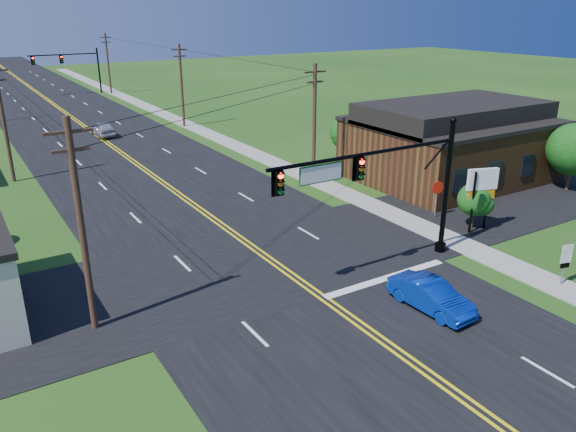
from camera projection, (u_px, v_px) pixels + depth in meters
ground at (430, 380)px, 20.46m from camera, size 260.00×260.00×0.00m
road_main at (92, 133)px, 60.26m from camera, size 16.00×220.00×0.04m
road_cross at (267, 260)px, 30.01m from camera, size 70.00×10.00×0.04m
sidewalk at (220, 139)px, 57.47m from camera, size 2.00×160.00×0.08m
signal_mast_main at (383, 182)px, 27.30m from camera, size 11.30×0.60×7.48m
signal_mast_far at (69, 64)px, 84.75m from camera, size 10.98×0.60×7.48m
brick_building at (450, 148)px, 43.83m from camera, size 14.20×11.20×4.70m
utility_pole_left_a at (81, 224)px, 22.08m from camera, size 1.80×0.28×9.00m
utility_pole_left_b at (4, 121)px, 41.99m from camera, size 1.80×0.28×9.00m
utility_pole_right_a at (314, 123)px, 41.15m from camera, size 1.80×0.28×9.00m
utility_pole_right_b at (182, 84)px, 61.85m from camera, size 1.80×0.28×9.00m
utility_pole_right_c at (108, 62)px, 85.74m from camera, size 1.80×0.28×9.00m
tree_right_front at (574, 149)px, 40.46m from camera, size 3.80×3.80×5.00m
tree_right_back at (347, 133)px, 48.14m from camera, size 3.00×3.00×4.10m
shrub_corner at (474, 200)px, 33.78m from camera, size 2.00×2.00×2.86m
blue_car at (431, 296)px, 24.92m from camera, size 1.70×4.23×1.37m
distant_car at (103, 129)px, 58.47m from camera, size 1.86×4.47×1.51m
route_sign at (566, 258)px, 26.84m from camera, size 0.61×0.20×2.51m
stop_sign at (437, 191)px, 35.51m from camera, size 0.87×0.24×2.47m
pylon_sign at (482, 186)px, 32.99m from camera, size 1.89×0.84×3.91m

